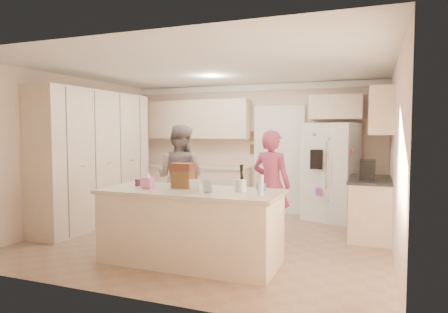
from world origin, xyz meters
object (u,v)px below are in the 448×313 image
at_px(refrigerator, 331,172).
at_px(dollhouse_body, 183,179).
at_px(coffee_maker, 368,170).
at_px(teen_boy, 180,177).
at_px(teen_girl, 271,185).
at_px(tissue_box, 148,183).
at_px(utensil_crock, 241,186).
at_px(island_base, 191,228).

distance_m(refrigerator, dollhouse_body, 3.37).
distance_m(coffee_maker, dollhouse_body, 2.84).
bearing_deg(teen_boy, teen_girl, 178.23).
bearing_deg(tissue_box, refrigerator, 58.61).
relative_size(coffee_maker, teen_girl, 0.18).
bearing_deg(teen_boy, tissue_box, 104.59).
relative_size(refrigerator, dollhouse_body, 6.92).
height_order(utensil_crock, teen_boy, teen_boy).
distance_m(refrigerator, utensil_crock, 3.13).
xyz_separation_m(utensil_crock, teen_girl, (0.04, 1.33, -0.16)).
bearing_deg(teen_boy, utensil_crock, 139.34).
bearing_deg(teen_girl, refrigerator, -99.82).
distance_m(refrigerator, island_base, 3.42).
relative_size(coffee_maker, teen_boy, 0.17).
xyz_separation_m(refrigerator, teen_girl, (-0.70, -1.71, -0.06)).
xyz_separation_m(refrigerator, tissue_box, (-1.95, -3.19, 0.10)).
bearing_deg(coffee_maker, island_base, -137.17).
distance_m(island_base, dollhouse_body, 0.62).
height_order(refrigerator, utensil_crock, refrigerator).
distance_m(dollhouse_body, teen_boy, 1.58).
bearing_deg(island_base, utensil_crock, 4.40).
bearing_deg(tissue_box, coffee_maker, 37.57).
height_order(coffee_maker, teen_boy, teen_boy).
distance_m(utensil_crock, teen_boy, 2.12).
bearing_deg(teen_girl, island_base, 75.72).
bearing_deg(refrigerator, coffee_maker, -43.97).
relative_size(tissue_box, dollhouse_body, 0.54).
bearing_deg(island_base, coffee_maker, 42.83).
distance_m(teen_boy, teen_girl, 1.60).
height_order(tissue_box, teen_girl, teen_girl).
relative_size(refrigerator, coffee_maker, 6.00).
bearing_deg(tissue_box, island_base, 10.30).
bearing_deg(utensil_crock, island_base, -175.60).
xyz_separation_m(utensil_crock, dollhouse_body, (-0.80, 0.05, 0.04)).
height_order(utensil_crock, dollhouse_body, dollhouse_body).
distance_m(utensil_crock, teen_girl, 1.34).
bearing_deg(island_base, teen_girl, 63.25).
xyz_separation_m(tissue_box, dollhouse_body, (0.40, 0.20, 0.04)).
bearing_deg(utensil_crock, teen_girl, 88.13).
relative_size(refrigerator, tissue_box, 12.86).
bearing_deg(utensil_crock, refrigerator, 76.22).
height_order(refrigerator, teen_girl, refrigerator).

